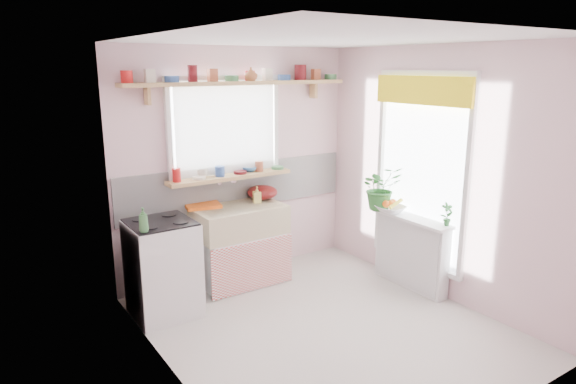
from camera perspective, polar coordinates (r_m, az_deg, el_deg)
room at (r=5.39m, az=4.28°, el=3.94°), size 3.20×3.20×3.20m
sink_unit at (r=5.55m, az=-5.34°, el=-5.82°), size 0.95×0.65×1.11m
cooker at (r=4.97m, az=-13.74°, el=-8.20°), size 0.58×0.58×0.93m
radiator_ledge at (r=5.59m, az=13.51°, el=-6.37°), size 0.22×0.95×0.78m
windowsill at (r=5.52m, az=-6.43°, el=1.69°), size 1.40×0.22×0.04m
pine_shelf at (r=5.46m, az=-5.24°, el=11.97°), size 2.52×0.24×0.04m
shelf_crockery at (r=5.44m, az=-5.66°, el=12.73°), size 2.47×0.11×0.12m
sill_crockery at (r=5.48m, az=-6.91°, el=2.38°), size 1.35×0.11×0.12m
dish_tray at (r=5.46m, az=-9.46°, el=-1.48°), size 0.41×0.34×0.04m
colander at (r=5.71m, az=-2.86°, el=-0.03°), size 0.34×0.34×0.15m
jade_plant at (r=5.62m, az=10.27°, el=0.48°), size 0.53×0.49×0.48m
fruit_bowl at (r=5.56m, az=11.34°, el=-1.88°), size 0.31×0.31×0.07m
herb_pot at (r=5.22m, az=17.25°, el=-2.37°), size 0.14×0.11×0.23m
soap_bottle_sink at (r=5.55m, az=-3.47°, el=-0.29°), size 0.10×0.10×0.18m
sill_cup at (r=5.43m, az=-9.56°, el=2.11°), size 0.15×0.15×0.09m
sill_bowl at (r=5.68m, az=-4.36°, el=2.59°), size 0.20×0.20×0.06m
shelf_vase at (r=5.44m, az=-4.14°, el=12.93°), size 0.16×0.16×0.14m
cooker_bottle at (r=4.53m, az=-15.78°, el=-3.00°), size 0.08×0.08×0.21m
fruit at (r=5.55m, az=11.36°, el=-1.26°), size 0.20×0.14×0.10m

